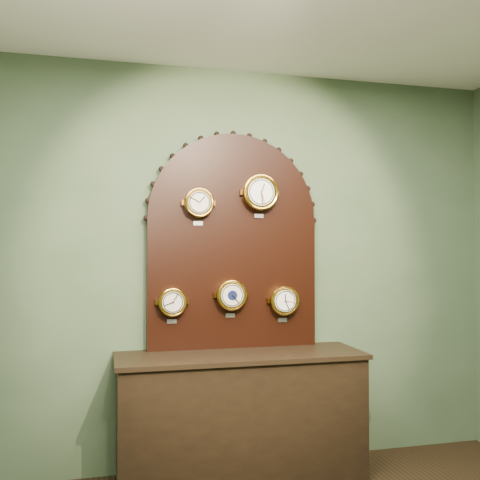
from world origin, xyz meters
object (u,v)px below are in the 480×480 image
object	(u,v)px
arabic_clock	(260,193)
tide_clock	(284,301)
shop_counter	(241,418)
hygrometer	(172,302)
barometer	(231,295)
display_board	(233,234)
roman_clock	(199,203)

from	to	relation	value
arabic_clock	tide_clock	xyz separation A→B (m)	(0.17, 0.00, -0.76)
tide_clock	shop_counter	bearing A→B (deg)	-156.43
hygrometer	tide_clock	bearing A→B (deg)	-0.03
arabic_clock	barometer	bearing A→B (deg)	179.76
display_board	tide_clock	world-z (taller)	display_board
roman_clock	hygrometer	size ratio (longest dim) A/B	1.04
roman_clock	tide_clock	world-z (taller)	roman_clock
hygrometer	tide_clock	size ratio (longest dim) A/B	0.95
barometer	roman_clock	bearing A→B (deg)	179.89
barometer	tide_clock	distance (m)	0.38
display_board	barometer	world-z (taller)	display_board
display_board	roman_clock	world-z (taller)	display_board
hygrometer	barometer	world-z (taller)	barometer
shop_counter	display_board	xyz separation A→B (m)	(0.00, 0.22, 1.23)
display_board	arabic_clock	distance (m)	0.35
roman_clock	barometer	world-z (taller)	roman_clock
barometer	tide_clock	size ratio (longest dim) A/B	1.03
shop_counter	barometer	bearing A→B (deg)	100.41
display_board	arabic_clock	world-z (taller)	display_board
display_board	roman_clock	xyz separation A→B (m)	(-0.26, -0.07, 0.21)
display_board	roman_clock	size ratio (longest dim) A/B	6.03
display_board	roman_clock	distance (m)	0.34
hygrometer	barometer	distance (m)	0.41
shop_counter	barometer	distance (m)	0.82
shop_counter	hygrometer	bearing A→B (deg)	160.44
tide_clock	barometer	bearing A→B (deg)	-179.95
hygrometer	display_board	bearing A→B (deg)	8.60
shop_counter	display_board	size ratio (longest dim) A/B	1.05
display_board	barometer	distance (m)	0.43
hygrometer	barometer	size ratio (longest dim) A/B	0.93
tide_clock	hygrometer	bearing A→B (deg)	179.97
arabic_clock	tide_clock	world-z (taller)	arabic_clock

